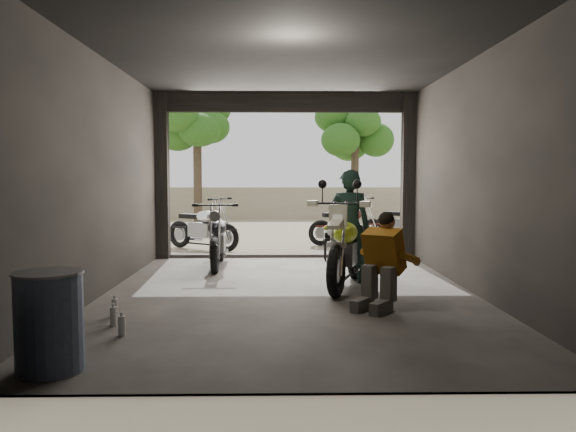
{
  "coord_description": "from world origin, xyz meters",
  "views": [
    {
      "loc": [
        -0.15,
        -7.49,
        1.6
      ],
      "look_at": [
        -0.0,
        0.6,
        1.03
      ],
      "focal_mm": 35.0,
      "sensor_mm": 36.0,
      "label": 1
    }
  ],
  "objects_px": {
    "mechanic": "(379,263)",
    "sign_post": "(484,171)",
    "left_bike": "(218,235)",
    "oil_drum": "(49,323)",
    "main_bike": "(347,243)",
    "rider": "(349,227)",
    "outside_bike_c": "(405,220)",
    "stool": "(332,242)",
    "outside_bike_b": "(347,221)",
    "outside_bike_a": "(202,224)",
    "helmet": "(330,232)"
  },
  "relations": [
    {
      "from": "mechanic",
      "to": "sign_post",
      "type": "relative_size",
      "value": 0.45
    },
    {
      "from": "left_bike",
      "to": "oil_drum",
      "type": "bearing_deg",
      "value": -100.52
    },
    {
      "from": "main_bike",
      "to": "mechanic",
      "type": "distance_m",
      "value": 1.39
    },
    {
      "from": "main_bike",
      "to": "rider",
      "type": "bearing_deg",
      "value": 94.72
    },
    {
      "from": "outside_bike_c",
      "to": "stool",
      "type": "xyz_separation_m",
      "value": [
        -2.11,
        -3.17,
        -0.17
      ]
    },
    {
      "from": "main_bike",
      "to": "outside_bike_b",
      "type": "xyz_separation_m",
      "value": [
        0.64,
        5.13,
        -0.08
      ]
    },
    {
      "from": "rider",
      "to": "oil_drum",
      "type": "bearing_deg",
      "value": 59.96
    },
    {
      "from": "outside_bike_a",
      "to": "mechanic",
      "type": "xyz_separation_m",
      "value": [
        2.86,
        -5.65,
        -0.01
      ]
    },
    {
      "from": "rider",
      "to": "sign_post",
      "type": "distance_m",
      "value": 3.79
    },
    {
      "from": "outside_bike_b",
      "to": "oil_drum",
      "type": "height_order",
      "value": "outside_bike_b"
    },
    {
      "from": "outside_bike_b",
      "to": "stool",
      "type": "bearing_deg",
      "value": 150.84
    },
    {
      "from": "main_bike",
      "to": "helmet",
      "type": "height_order",
      "value": "main_bike"
    },
    {
      "from": "outside_bike_a",
      "to": "helmet",
      "type": "relative_size",
      "value": 7.05
    },
    {
      "from": "rider",
      "to": "helmet",
      "type": "relative_size",
      "value": 7.06
    },
    {
      "from": "helmet",
      "to": "sign_post",
      "type": "bearing_deg",
      "value": -7.48
    },
    {
      "from": "main_bike",
      "to": "sign_post",
      "type": "distance_m",
      "value": 4.1
    },
    {
      "from": "outside_bike_c",
      "to": "helmet",
      "type": "height_order",
      "value": "outside_bike_c"
    },
    {
      "from": "outside_bike_c",
      "to": "rider",
      "type": "bearing_deg",
      "value": -159.0
    },
    {
      "from": "outside_bike_c",
      "to": "stool",
      "type": "height_order",
      "value": "outside_bike_c"
    },
    {
      "from": "outside_bike_a",
      "to": "stool",
      "type": "distance_m",
      "value": 3.21
    },
    {
      "from": "outside_bike_b",
      "to": "left_bike",
      "type": "bearing_deg",
      "value": 124.8
    },
    {
      "from": "stool",
      "to": "oil_drum",
      "type": "bearing_deg",
      "value": -115.59
    },
    {
      "from": "main_bike",
      "to": "helmet",
      "type": "bearing_deg",
      "value": 107.9
    },
    {
      "from": "left_bike",
      "to": "sign_post",
      "type": "distance_m",
      "value": 5.17
    },
    {
      "from": "outside_bike_b",
      "to": "outside_bike_c",
      "type": "height_order",
      "value": "outside_bike_b"
    },
    {
      "from": "left_bike",
      "to": "stool",
      "type": "xyz_separation_m",
      "value": [
        2.08,
        0.7,
        -0.2
      ]
    },
    {
      "from": "rider",
      "to": "oil_drum",
      "type": "distance_m",
      "value": 4.81
    },
    {
      "from": "stool",
      "to": "rider",
      "type": "bearing_deg",
      "value": -89.07
    },
    {
      "from": "helmet",
      "to": "stool",
      "type": "bearing_deg",
      "value": -30.72
    },
    {
      "from": "mechanic",
      "to": "rider",
      "type": "bearing_deg",
      "value": 131.54
    },
    {
      "from": "left_bike",
      "to": "oil_drum",
      "type": "height_order",
      "value": "left_bike"
    },
    {
      "from": "outside_bike_b",
      "to": "sign_post",
      "type": "xyz_separation_m",
      "value": [
        2.3,
        -2.48,
        1.14
      ]
    },
    {
      "from": "left_bike",
      "to": "rider",
      "type": "relative_size",
      "value": 1.0
    },
    {
      "from": "outside_bike_c",
      "to": "mechanic",
      "type": "distance_m",
      "value": 7.31
    },
    {
      "from": "helmet",
      "to": "main_bike",
      "type": "bearing_deg",
      "value": -99.65
    },
    {
      "from": "main_bike",
      "to": "helmet",
      "type": "xyz_separation_m",
      "value": [
        -0.01,
        2.54,
        -0.09
      ]
    },
    {
      "from": "main_bike",
      "to": "outside_bike_b",
      "type": "distance_m",
      "value": 5.18
    },
    {
      "from": "outside_bike_b",
      "to": "mechanic",
      "type": "distance_m",
      "value": 6.52
    },
    {
      "from": "rider",
      "to": "left_bike",
      "type": "bearing_deg",
      "value": -27.96
    },
    {
      "from": "outside_bike_c",
      "to": "sign_post",
      "type": "height_order",
      "value": "sign_post"
    },
    {
      "from": "sign_post",
      "to": "main_bike",
      "type": "bearing_deg",
      "value": -135.88
    },
    {
      "from": "main_bike",
      "to": "outside_bike_a",
      "type": "bearing_deg",
      "value": 139.37
    },
    {
      "from": "outside_bike_c",
      "to": "sign_post",
      "type": "distance_m",
      "value": 3.34
    },
    {
      "from": "mechanic",
      "to": "oil_drum",
      "type": "height_order",
      "value": "mechanic"
    },
    {
      "from": "outside_bike_a",
      "to": "rider",
      "type": "bearing_deg",
      "value": -112.41
    },
    {
      "from": "rider",
      "to": "sign_post",
      "type": "xyz_separation_m",
      "value": [
        2.86,
        2.34,
        0.85
      ]
    },
    {
      "from": "main_bike",
      "to": "outside_bike_b",
      "type": "relative_size",
      "value": 1.16
    },
    {
      "from": "main_bike",
      "to": "left_bike",
      "type": "height_order",
      "value": "main_bike"
    },
    {
      "from": "mechanic",
      "to": "outside_bike_a",
      "type": "bearing_deg",
      "value": 153.35
    },
    {
      "from": "main_bike",
      "to": "outside_bike_c",
      "type": "xyz_separation_m",
      "value": [
        2.14,
        5.69,
        -0.1
      ]
    }
  ]
}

